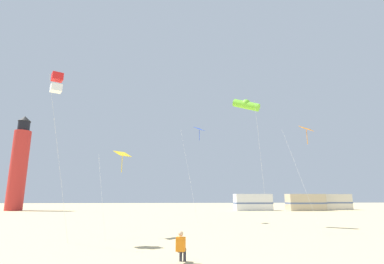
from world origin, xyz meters
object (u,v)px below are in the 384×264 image
Objects in this scene: rv_van_white at (253,202)px; kite_tube_lime at (246,105)px; lighthouse_distant at (19,165)px; kite_diamond_orange at (306,132)px; rv_van_cream at (332,202)px; kite_box_scarlet at (57,83)px; kite_flyer_standing at (181,246)px; kite_diamond_blue at (199,132)px; kite_diamond_gold at (122,156)px; rv_van_tan at (305,202)px.

kite_tube_lime is at bearing -108.34° from rv_van_white.
kite_tube_lime is 0.67× the size of lighthouse_distant.
kite_diamond_orange is 1.19× the size of rv_van_cream.
kite_box_scarlet is at bearing -61.75° from lighthouse_distant.
rv_van_white reaches higher than kite_flyer_standing.
lighthouse_distant reaches higher than kite_diamond_blue.
kite_flyer_standing is at bearing -137.42° from kite_diamond_orange.
kite_diamond_orange is at bearing -48.01° from kite_diamond_blue.
kite_diamond_orange is (3.40, -4.05, -3.37)m from kite_tube_lime.
kite_diamond_gold is (-3.62, 7.36, 4.37)m from kite_flyer_standing.
rv_van_cream is at bearing 22.05° from rv_van_tan.
rv_van_tan is (30.19, 33.04, -7.63)m from kite_box_scarlet.
kite_diamond_gold is 36.47m from rv_van_white.
kite_tube_lime is at bearing -125.65° from rv_van_tan.
kite_tube_lime reaches higher than kite_box_scarlet.
lighthouse_distant is at bearing 139.05° from kite_tube_lime.
rv_van_white is at bearing 60.94° from kite_diamond_gold.
kite_diamond_blue reaches higher than kite_flyer_standing.
kite_tube_lime reaches higher than rv_van_tan.
kite_flyer_standing is at bearing -111.67° from rv_van_white.
rv_van_white is (14.01, 39.08, 0.78)m from kite_flyer_standing.
kite_diamond_blue is 0.56× the size of lighthouse_distant.
rv_van_white is at bearing 58.02° from kite_box_scarlet.
kite_tube_lime is 1.72× the size of rv_van_tan.
rv_van_tan is at bearing 47.58° from kite_box_scarlet.
kite_diamond_orange is at bearing -50.00° from kite_tube_lime.
kite_diamond_blue is at bearing 131.99° from kite_diamond_orange.
kite_tube_lime is at bearing -99.98° from kite_flyer_standing.
kite_box_scarlet is 51.93m from rv_van_cream.
kite_diamond_orange is 0.46× the size of lighthouse_distant.
rv_van_cream is at bearing -109.65° from kite_flyer_standing.
kite_box_scarlet is 0.85× the size of kite_tube_lime.
rv_van_tan is 1.01× the size of rv_van_cream.
kite_box_scarlet is 40.86m from rv_van_white.
kite_diamond_gold is 0.83× the size of rv_van_cream.
kite_diamond_gold is 0.48× the size of kite_tube_lime.
lighthouse_distant is (-33.47, 29.04, -2.70)m from kite_tube_lime.
lighthouse_distant is at bearing -41.13° from kite_flyer_standing.
kite_flyer_standing is at bearing -116.00° from kite_tube_lime.
rv_van_cream is at bearing 44.43° from kite_box_scarlet.
kite_diamond_blue is (-3.93, 4.09, -1.75)m from kite_tube_lime.
kite_diamond_gold is at bearing 32.65° from kite_box_scarlet.
rv_van_white is at bearing 171.42° from rv_van_tan.
rv_van_cream is at bearing 41.50° from kite_diamond_blue.
lighthouse_distant is at bearing 138.09° from kite_diamond_orange.
kite_diamond_blue is (-7.32, 8.14, 1.62)m from kite_diamond_orange.
kite_box_scarlet is at bearing -123.93° from rv_van_white.
rv_van_cream is (15.42, 1.91, 0.00)m from rv_van_white.
lighthouse_distant is 50.64m from rv_van_tan.
kite_diamond_blue is 1.44× the size of rv_van_tan.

